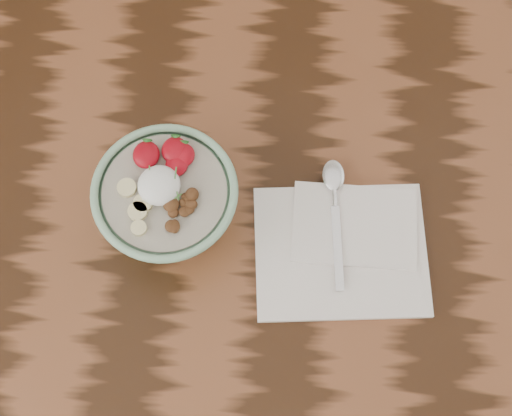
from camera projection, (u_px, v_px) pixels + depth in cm
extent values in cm
cube|color=black|center=(288.00, 220.00, 103.94)|extent=(160.00, 90.00, 4.00)
cylinder|color=#86B490|center=(173.00, 216.00, 101.40)|extent=(8.46, 8.46, 1.21)
torus|color=#86B490|center=(164.00, 191.00, 92.09)|extent=(19.23, 19.23, 1.11)
cylinder|color=#B9AF99|center=(165.00, 193.00, 92.66)|extent=(16.31, 16.31, 1.01)
ellipsoid|color=white|center=(159.00, 185.00, 91.33)|extent=(5.55, 5.55, 3.05)
ellipsoid|color=#980712|center=(183.00, 155.00, 92.98)|extent=(3.07, 3.38, 1.69)
cone|color=#286623|center=(184.00, 144.00, 93.15)|extent=(1.40, 1.03, 1.52)
ellipsoid|color=#980712|center=(146.00, 155.00, 92.85)|extent=(3.54, 3.90, 1.95)
cone|color=#286623|center=(147.00, 143.00, 93.09)|extent=(1.40, 1.03, 1.52)
ellipsoid|color=#980712|center=(177.00, 165.00, 92.55)|extent=(2.96, 3.26, 1.63)
cone|color=#286623|center=(177.00, 154.00, 92.71)|extent=(1.40, 1.03, 1.52)
ellipsoid|color=#980712|center=(175.00, 150.00, 93.08)|extent=(3.49, 3.84, 1.92)
cone|color=#286623|center=(176.00, 138.00, 93.32)|extent=(1.40, 1.03, 1.52)
cylinder|color=beige|center=(139.00, 228.00, 90.12)|extent=(2.05, 2.05, 0.70)
cylinder|color=beige|center=(143.00, 203.00, 91.24)|extent=(2.54, 2.54, 0.70)
cylinder|color=beige|center=(127.00, 188.00, 91.93)|extent=(2.52, 2.52, 0.70)
cylinder|color=beige|center=(138.00, 211.00, 90.86)|extent=(2.54, 2.54, 0.70)
ellipsoid|color=brown|center=(189.00, 210.00, 90.79)|extent=(1.84, 1.68, 0.84)
ellipsoid|color=brown|center=(188.00, 203.00, 91.16)|extent=(1.91, 1.91, 0.76)
ellipsoid|color=brown|center=(174.00, 226.00, 89.92)|extent=(1.54, 1.99, 0.99)
ellipsoid|color=brown|center=(173.00, 213.00, 90.69)|extent=(1.71, 1.70, 0.79)
ellipsoid|color=brown|center=(192.00, 205.00, 91.01)|extent=(1.78, 1.59, 1.16)
ellipsoid|color=brown|center=(183.00, 203.00, 91.19)|extent=(1.47, 1.58, 0.95)
ellipsoid|color=brown|center=(171.00, 205.00, 90.84)|extent=(2.11, 2.03, 1.44)
ellipsoid|color=brown|center=(192.00, 194.00, 91.36)|extent=(1.78, 1.89, 1.49)
ellipsoid|color=brown|center=(187.00, 197.00, 91.42)|extent=(1.56, 1.35, 0.88)
ellipsoid|color=brown|center=(171.00, 226.00, 90.00)|extent=(2.30, 2.30, 1.15)
ellipsoid|color=brown|center=(185.00, 212.00, 90.72)|extent=(2.12, 2.12, 0.77)
cylinder|color=#458237|center=(163.00, 179.00, 90.61)|extent=(0.62, 1.73, 0.24)
cylinder|color=#458237|center=(154.00, 185.00, 90.36)|extent=(0.46, 1.18, 0.22)
cylinder|color=#458237|center=(178.00, 196.00, 89.87)|extent=(0.50, 1.15, 0.22)
cylinder|color=#458237|center=(178.00, 196.00, 89.84)|extent=(0.97, 0.82, 0.22)
cylinder|color=#458237|center=(150.00, 170.00, 91.03)|extent=(0.38, 1.27, 0.22)
cylinder|color=#458237|center=(176.00, 173.00, 90.89)|extent=(0.25, 1.67, 0.24)
cylinder|color=#458237|center=(164.00, 179.00, 90.61)|extent=(0.43, 1.63, 0.24)
cylinder|color=#458237|center=(152.00, 178.00, 90.68)|extent=(0.76, 1.01, 0.22)
cylinder|color=#458237|center=(153.00, 191.00, 90.07)|extent=(0.84, 1.46, 0.23)
cylinder|color=#458237|center=(161.00, 183.00, 90.42)|extent=(0.77, 1.39, 0.23)
cube|color=white|center=(341.00, 251.00, 99.80)|extent=(25.26, 21.01, 0.92)
cube|color=white|center=(354.00, 225.00, 100.30)|extent=(17.86, 12.52, 0.55)
cube|color=silver|center=(337.00, 248.00, 98.73)|extent=(1.95, 12.24, 0.37)
cylinder|color=silver|center=(334.00, 196.00, 101.10)|extent=(0.95, 3.22, 0.74)
ellipsoid|color=silver|center=(333.00, 175.00, 101.99)|extent=(3.55, 5.06, 1.01)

